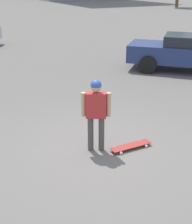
{
  "coord_description": "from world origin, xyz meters",
  "views": [
    {
      "loc": [
        2.67,
        5.28,
        3.38
      ],
      "look_at": [
        0.0,
        0.0,
        0.89
      ],
      "focal_mm": 50.0,
      "sensor_mm": 36.0,
      "label": 1
    }
  ],
  "objects": [
    {
      "name": "car_parked_near",
      "position": [
        -6.2,
        -4.08,
        0.77
      ],
      "size": [
        4.54,
        4.48,
        1.44
      ],
      "rotation": [
        0.0,
        0.0,
        -0.77
      ],
      "color": "navy",
      "rests_on": "ground_plane"
    },
    {
      "name": "skateboard",
      "position": [
        -0.71,
        0.29,
        0.06
      ],
      "size": [
        0.96,
        0.29,
        0.08
      ],
      "rotation": [
        0.0,
        0.0,
        0.01
      ],
      "color": "#A5332D",
      "rests_on": "ground_plane"
    },
    {
      "name": "ground_plane",
      "position": [
        0.0,
        0.0,
        0.0
      ],
      "size": [
        220.0,
        220.0,
        0.0
      ],
      "primitive_type": "plane",
      "color": "slate"
    },
    {
      "name": "person",
      "position": [
        0.0,
        0.0,
        0.97
      ],
      "size": [
        0.55,
        0.38,
        1.58
      ],
      "rotation": [
        0.0,
        0.0,
        2.64
      ],
      "color": "#4C4742",
      "rests_on": "ground_plane"
    }
  ]
}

